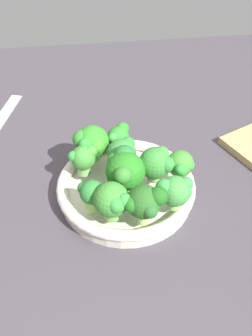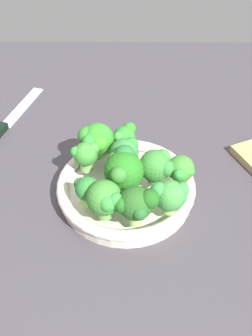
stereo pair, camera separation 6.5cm
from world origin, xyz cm
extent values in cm
cube|color=#423C44|center=(0.00, 0.00, -1.25)|extent=(130.00, 130.00, 2.50)
cylinder|color=silver|center=(-3.29, -0.71, 0.82)|extent=(23.64, 23.64, 1.65)
torus|color=silver|center=(-3.29, -0.71, 2.65)|extent=(24.63, 24.63, 2.01)
cylinder|color=#96D766|center=(-2.98, -4.08, 4.61)|extent=(2.75, 2.75, 1.91)
sphere|color=#36813A|center=(-2.98, -4.08, 7.23)|extent=(5.12, 5.12, 5.12)
sphere|color=#2C8831|center=(-4.21, -5.18, 8.29)|extent=(2.52, 2.52, 2.52)
sphere|color=#2B8036|center=(-1.85, -2.58, 8.14)|extent=(2.34, 2.34, 2.34)
cylinder|color=#82C76B|center=(3.83, -3.66, 4.72)|extent=(2.31, 2.31, 2.12)
sphere|color=#3D8A34|center=(3.83, -3.66, 7.18)|extent=(4.33, 4.33, 4.33)
sphere|color=#3E8837|center=(2.45, -4.03, 8.11)|extent=(2.27, 2.27, 2.27)
sphere|color=green|center=(5.47, -3.46, 7.92)|extent=(1.91, 1.91, 1.91)
sphere|color=green|center=(2.58, -4.32, 8.17)|extent=(1.78, 1.78, 1.78)
cylinder|color=#7FB157|center=(-8.23, -0.57, 4.59)|extent=(2.26, 2.26, 1.86)
sphere|color=#378133|center=(-8.23, -0.57, 7.33)|extent=(5.58, 5.58, 5.58)
sphere|color=#3B893A|center=(-9.46, -1.50, 8.53)|extent=(2.66, 2.66, 2.66)
sphere|color=#328036|center=(-10.04, 0.62, 7.83)|extent=(2.87, 2.87, 2.87)
cylinder|color=#82BC65|center=(1.93, -7.44, 4.64)|extent=(2.55, 2.55, 1.98)
sphere|color=#318A28|center=(1.93, -7.44, 7.59)|extent=(6.03, 6.03, 6.03)
sphere|color=#3B8D27|center=(1.38, -5.46, 8.13)|extent=(2.92, 2.92, 2.92)
sphere|color=#33822C|center=(3.72, -7.35, 8.39)|extent=(3.53, 3.53, 3.53)
sphere|color=#308D33|center=(3.24, -5.44, 8.63)|extent=(2.50, 2.50, 2.50)
cylinder|color=#91C556|center=(2.81, 4.63, 4.69)|extent=(2.74, 2.74, 2.06)
sphere|color=#2C7A31|center=(2.81, 4.63, 7.03)|extent=(4.04, 4.04, 4.04)
sphere|color=#336A20|center=(2.00, 6.13, 7.71)|extent=(2.01, 2.01, 2.01)
sphere|color=#306C26|center=(1.90, 5.53, 7.39)|extent=(1.82, 1.82, 1.82)
sphere|color=#2C6826|center=(4.11, 3.74, 7.28)|extent=(2.01, 2.01, 2.01)
cylinder|color=#77B158|center=(-0.35, 7.11, 4.71)|extent=(2.61, 2.61, 2.10)
sphere|color=#3B8731|center=(-0.35, 7.11, 7.59)|extent=(5.63, 5.63, 5.63)
sphere|color=green|center=(-0.62, 8.80, 8.33)|extent=(2.87, 2.87, 2.87)
sphere|color=green|center=(-1.84, 8.68, 8.79)|extent=(2.30, 2.30, 2.30)
cylinder|color=#A2D76F|center=(-4.78, 8.64, 4.99)|extent=(2.07, 2.07, 2.67)
sphere|color=#275D20|center=(-4.78, 8.64, 8.06)|extent=(5.34, 5.34, 5.34)
sphere|color=#1F691C|center=(-2.83, 9.26, 8.47)|extent=(2.56, 2.56, 2.56)
sphere|color=#255D26|center=(-5.36, 10.79, 8.37)|extent=(2.26, 2.26, 2.26)
sphere|color=#1D5E1A|center=(-6.82, 8.96, 9.36)|extent=(2.99, 2.99, 2.99)
cylinder|color=#94CC65|center=(-10.19, 6.19, 4.59)|extent=(2.19, 2.19, 1.87)
sphere|color=#408E3E|center=(-10.19, 6.19, 7.15)|extent=(5.02, 5.02, 5.02)
sphere|color=#368E41|center=(-8.41, 6.11, 8.15)|extent=(2.81, 2.81, 2.81)
sphere|color=green|center=(-11.64, 6.89, 7.43)|extent=(2.22, 2.22, 2.22)
sphere|color=#378F41|center=(-11.93, 5.87, 8.17)|extent=(2.40, 2.40, 2.40)
cylinder|color=#8AC76A|center=(-2.95, 1.17, 4.58)|extent=(2.02, 2.02, 1.85)
sphere|color=#25751F|center=(-2.95, 1.17, 7.67)|extent=(6.65, 6.65, 6.65)
sphere|color=#317622|center=(-1.44, -0.86, 8.40)|extent=(2.71, 2.71, 2.71)
sphere|color=#34782C|center=(-2.19, 3.77, 9.27)|extent=(2.85, 2.85, 2.85)
sphere|color=#266F31|center=(-3.09, -1.06, 9.13)|extent=(3.70, 3.70, 3.70)
cylinder|color=#87B34D|center=(-2.91, -9.16, 4.54)|extent=(1.92, 1.92, 1.77)
sphere|color=#2F822F|center=(-2.91, -9.16, 6.78)|extent=(4.16, 4.16, 4.16)
sphere|color=#3A7D30|center=(-2.90, -10.78, 7.06)|extent=(1.98, 1.98, 1.98)
sphere|color=#3B8D39|center=(-1.84, -7.94, 7.77)|extent=(1.84, 1.84, 1.84)
sphere|color=#2C8726|center=(-3.89, -10.40, 7.76)|extent=(2.45, 2.45, 2.45)
cylinder|color=#91CE6C|center=(-12.48, 0.44, 4.70)|extent=(2.08, 2.08, 2.08)
sphere|color=#3E8430|center=(-12.48, 0.44, 7.25)|extent=(4.65, 4.65, 4.65)
sphere|color=green|center=(-13.76, 0.97, 7.53)|extent=(1.88, 1.88, 1.88)
sphere|color=green|center=(-11.93, 2.25, 7.97)|extent=(1.91, 1.91, 1.91)
sphere|color=green|center=(-12.17, 1.79, 7.51)|extent=(2.33, 2.33, 2.33)
cube|color=silver|center=(21.47, -29.29, 0.20)|extent=(7.21, 17.05, 0.40)
camera|label=1|loc=(2.90, 46.76, 50.59)|focal=40.80mm
camera|label=2|loc=(-3.58, 47.16, 50.59)|focal=40.80mm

